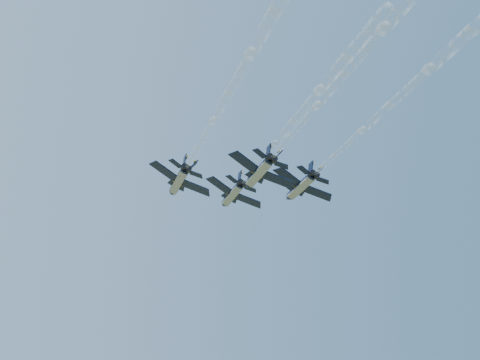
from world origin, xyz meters
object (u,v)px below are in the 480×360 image
jet_left (179,181)px  jet_slot (259,172)px  jet_right (301,186)px  jet_lead (233,194)px

jet_left → jet_slot: bearing=-39.4°
jet_right → jet_slot: 13.13m
jet_left → jet_right: 21.20m
jet_left → jet_slot: same height
jet_lead → jet_right: 13.79m
jet_right → jet_left: bearing=178.3°
jet_left → jet_right: bearing=-1.7°
jet_lead → jet_right: (6.86, -11.96, 0.00)m
jet_lead → jet_left: bearing=-141.5°
jet_lead → jet_slot: same height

